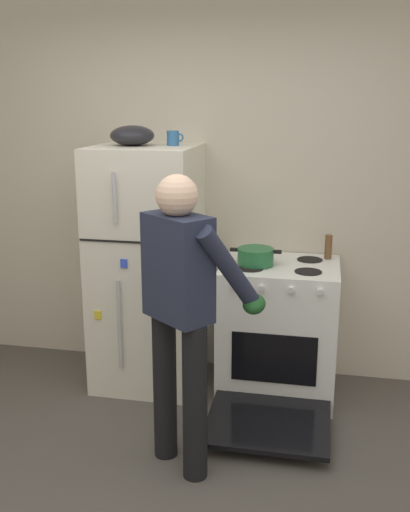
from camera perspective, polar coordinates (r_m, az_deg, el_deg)
The scene contains 8 objects.
kitchen_wall_back at distance 4.25m, azimuth 0.75°, elevation 6.79°, with size 6.00×0.10×2.70m, color beige.
refrigerator at distance 4.09m, azimuth -5.54°, elevation -1.14°, with size 0.68×0.72×1.65m.
stove_range at distance 4.04m, azimuth 7.03°, elevation -7.16°, with size 0.76×1.22×0.91m.
person_cook at distance 3.06m, azimuth -2.09°, elevation -4.21°, with size 0.65×0.68×1.60m.
red_pot at distance 3.86m, azimuth 4.87°, elevation -0.02°, with size 0.33×0.23×0.11m.
coffee_mug at distance 3.94m, azimuth -3.05°, elevation 11.22°, with size 0.11×0.08×0.10m.
pepper_mill at distance 4.07m, azimuth 11.74°, elevation 0.89°, with size 0.05×0.05×0.16m, color brown.
mixing_bowl at distance 3.96m, azimuth -6.99°, elevation 11.39°, with size 0.29×0.29×0.13m, color black.
Camera 1 is at (0.79, -2.18, 1.96)m, focal length 41.73 mm.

